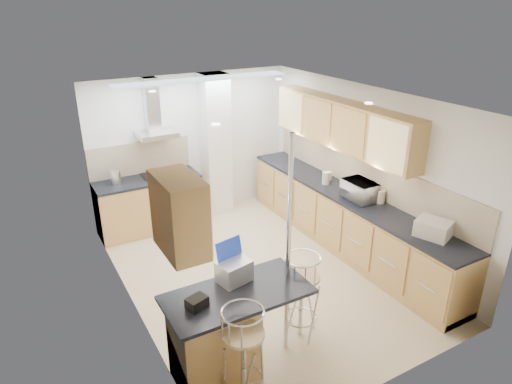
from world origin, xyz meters
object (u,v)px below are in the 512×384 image
bar_stool_end (301,296)px  microwave (360,190)px  laptop (234,271)px  bread_bin (433,229)px  bar_stool_near (243,356)px

bar_stool_end → microwave: bearing=-32.6°
laptop → bar_stool_end: bearing=-19.4°
bread_bin → laptop: bearing=152.3°
laptop → bread_bin: (2.59, -0.33, -0.03)m
microwave → laptop: size_ratio=1.55×
microwave → bar_stool_end: bearing=122.0°
bar_stool_near → laptop: bearing=45.7°
microwave → bar_stool_end: microwave is taller
laptop → bar_stool_near: laptop is taller
laptop → bar_stool_end: 0.95m
laptop → bar_stool_end: size_ratio=0.31×
microwave → laptop: 2.74m
laptop → bar_stool_near: size_ratio=0.31×
bar_stool_near → bar_stool_end: 1.13m
laptop → bread_bin: 2.61m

